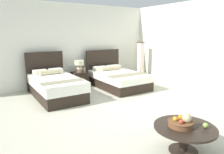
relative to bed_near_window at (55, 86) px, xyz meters
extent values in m
cube|color=#BBB8A2|center=(1.10, -2.14, -0.34)|extent=(9.74, 10.36, 0.02)
cube|color=white|center=(1.10, 1.24, 1.10)|extent=(9.74, 0.12, 2.87)
cube|color=silver|center=(4.17, -1.74, 1.10)|extent=(0.12, 5.96, 2.87)
cube|color=black|center=(0.00, -0.08, -0.17)|extent=(1.15, 2.09, 0.32)
cube|color=white|center=(0.00, -0.08, 0.12)|extent=(1.19, 2.13, 0.28)
cube|color=black|center=(-0.01, 0.99, 0.30)|extent=(1.21, 0.07, 1.26)
cube|color=white|center=(-0.26, 0.69, 0.33)|extent=(0.41, 0.30, 0.14)
cube|color=white|center=(0.24, 0.70, 0.33)|extent=(0.41, 0.30, 0.14)
cylinder|color=#CAB98F|center=(0.00, 0.46, 0.34)|extent=(0.62, 0.16, 0.15)
cube|color=gray|center=(0.01, -0.70, 0.27)|extent=(1.19, 0.34, 0.01)
cube|color=black|center=(2.19, -0.08, -0.18)|extent=(1.34, 2.08, 0.31)
cube|color=white|center=(2.19, -0.08, 0.08)|extent=(1.38, 2.12, 0.22)
cube|color=black|center=(2.18, 0.98, 0.28)|extent=(1.40, 0.07, 1.23)
cube|color=white|center=(1.89, 0.69, 0.26)|extent=(0.48, 0.30, 0.14)
cube|color=white|center=(2.47, 0.69, 0.26)|extent=(0.48, 0.30, 0.14)
cylinder|color=#CAB98F|center=(2.19, 0.45, 0.27)|extent=(0.73, 0.16, 0.15)
cube|color=gray|center=(2.20, -0.58, 0.20)|extent=(1.39, 0.43, 0.01)
cube|color=black|center=(1.09, 0.71, -0.07)|extent=(0.51, 0.41, 0.53)
sphere|color=tan|center=(1.09, 0.49, 0.01)|extent=(0.02, 0.02, 0.02)
cylinder|color=tan|center=(1.09, 0.73, 0.21)|extent=(0.17, 0.17, 0.02)
ellipsoid|color=tan|center=(1.09, 0.73, 0.31)|extent=(0.19, 0.19, 0.19)
cylinder|color=#99844C|center=(1.09, 0.73, 0.42)|extent=(0.02, 0.02, 0.04)
cylinder|color=beige|center=(1.09, 0.73, 0.52)|extent=(0.32, 0.32, 0.16)
cylinder|color=gray|center=(1.24, 0.67, 0.26)|extent=(0.09, 0.09, 0.14)
torus|color=gray|center=(1.24, 0.67, 0.34)|extent=(0.09, 0.09, 0.01)
cylinder|color=black|center=(0.82, -3.98, -0.32)|extent=(0.46, 0.46, 0.02)
cylinder|color=black|center=(0.82, -3.98, -0.14)|extent=(0.13, 0.13, 0.39)
cylinder|color=black|center=(0.82, -3.98, 0.08)|extent=(0.97, 0.97, 0.04)
cylinder|color=brown|center=(0.76, -3.94, 0.14)|extent=(0.38, 0.38, 0.09)
torus|color=brown|center=(0.76, -3.94, 0.18)|extent=(0.40, 0.40, 0.02)
sphere|color=gold|center=(0.70, -3.88, 0.21)|extent=(0.07, 0.07, 0.07)
sphere|color=#BB3D26|center=(0.70, -4.00, 0.21)|extent=(0.07, 0.07, 0.07)
sphere|color=#C3B386|center=(0.82, -4.00, 0.25)|extent=(0.15, 0.15, 0.15)
sphere|color=orange|center=(0.82, -3.88, 0.22)|extent=(0.08, 0.08, 0.08)
sphere|color=#8EB44A|center=(1.04, -4.18, 0.14)|extent=(0.08, 0.08, 0.08)
cube|color=#372217|center=(3.66, 0.53, -0.32)|extent=(0.23, 0.23, 0.03)
cube|color=beige|center=(3.66, 0.53, 0.42)|extent=(0.19, 0.19, 1.44)
cube|color=#372217|center=(3.66, 0.53, 1.15)|extent=(0.23, 0.23, 0.02)
camera|label=1|loc=(-1.78, -5.97, 1.54)|focal=33.81mm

